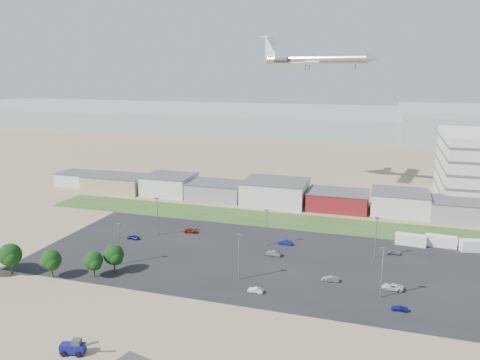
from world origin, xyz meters
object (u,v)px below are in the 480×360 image
at_px(box_trailer_a, 411,240).
at_px(parked_car_7, 274,253).
at_px(telehandler, 73,347).
at_px(parked_car_9, 191,231).
at_px(parked_car_0, 392,287).
at_px(airliner, 316,60).
at_px(parked_car_1, 330,279).
at_px(parked_car_5, 133,237).
at_px(parked_car_11, 285,242).
at_px(parked_car_8, 394,252).
at_px(parked_car_2, 400,308).
at_px(parked_car_13, 255,290).

relative_size(box_trailer_a, parked_car_7, 2.02).
distance_m(telehandler, parked_car_9, 61.70).
bearing_deg(parked_car_0, airliner, -156.21).
distance_m(telehandler, parked_car_1, 55.37).
xyz_separation_m(parked_car_5, parked_car_11, (41.61, 8.61, 0.05)).
bearing_deg(parked_car_9, parked_car_7, -116.12).
height_order(airliner, parked_car_8, airliner).
xyz_separation_m(parked_car_8, parked_car_11, (-28.09, -1.53, 0.08)).
distance_m(parked_car_2, parked_car_13, 29.11).
distance_m(box_trailer_a, parked_car_1, 34.44).
bearing_deg(parked_car_7, parked_car_1, 60.55).
height_order(parked_car_5, parked_car_11, parked_car_11).
bearing_deg(parked_car_1, box_trailer_a, 142.95).
height_order(airliner, parked_car_13, airliner).
bearing_deg(parked_car_1, parked_car_13, -60.55).
bearing_deg(parked_car_11, parked_car_5, 103.08).
distance_m(box_trailer_a, parked_car_9, 61.30).
height_order(parked_car_7, parked_car_8, parked_car_7).
distance_m(box_trailer_a, parked_car_8, 9.46).
relative_size(parked_car_1, parked_car_5, 1.06).
distance_m(parked_car_2, parked_car_8, 30.22).
bearing_deg(parked_car_2, parked_car_11, -135.36).
relative_size(parked_car_0, parked_car_5, 1.28).
relative_size(telehandler, box_trailer_a, 0.82).
bearing_deg(parked_car_0, parked_car_13, -66.18).
distance_m(airliner, parked_car_13, 107.50).
distance_m(parked_car_11, parked_car_13, 29.65).
bearing_deg(parked_car_2, parked_car_0, -172.36).
relative_size(telehandler, airliner, 0.14).
xyz_separation_m(parked_car_9, parked_car_13, (28.12, -31.00, -0.01)).
xyz_separation_m(telehandler, parked_car_1, (37.56, 40.68, -0.74)).
height_order(airliner, parked_car_5, airliner).
bearing_deg(parked_car_11, telehandler, 160.32).
distance_m(parked_car_2, parked_car_7, 36.22).
distance_m(parked_car_0, parked_car_8, 21.10).
bearing_deg(airliner, parked_car_1, -68.06).
distance_m(telehandler, parked_car_13, 38.18).
distance_m(parked_car_7, parked_car_9, 28.84).
bearing_deg(telehandler, airliner, 68.09).
xyz_separation_m(parked_car_9, parked_car_11, (28.31, -1.36, 0.09)).
xyz_separation_m(parked_car_8, parked_car_13, (-28.28, -31.17, -0.02)).
xyz_separation_m(parked_car_0, parked_car_9, (-55.90, 20.93, -0.07)).
xyz_separation_m(airliner, parked_car_5, (-38.36, -74.22, -49.68)).
xyz_separation_m(airliner, parked_car_13, (3.06, -95.25, -49.73)).
xyz_separation_m(parked_car_0, parked_car_13, (-27.78, -10.08, -0.08)).
distance_m(box_trailer_a, parked_car_0, 29.88).
height_order(parked_car_2, parked_car_13, parked_car_13).
height_order(airliner, parked_car_0, airliner).
relative_size(box_trailer_a, parked_car_8, 2.35).
xyz_separation_m(box_trailer_a, parked_car_9, (-60.69, -8.55, -0.92)).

